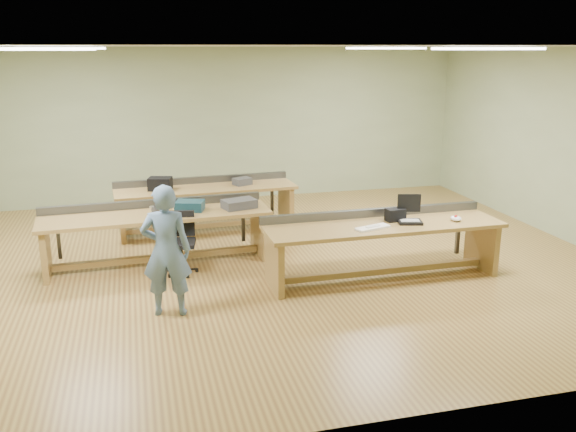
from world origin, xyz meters
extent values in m
plane|color=#A3813D|center=(0.00, 0.00, 0.00)|extent=(10.00, 10.00, 0.00)
plane|color=silver|center=(0.00, 0.00, 3.00)|extent=(10.00, 10.00, 0.00)
cube|color=#9EAF84|center=(0.00, 4.00, 1.50)|extent=(10.00, 0.04, 3.00)
cube|color=#9EAF84|center=(0.00, -4.00, 1.50)|extent=(10.00, 0.04, 3.00)
cube|color=#9EAF84|center=(5.00, 0.00, 1.50)|extent=(0.04, 8.00, 3.00)
cube|color=white|center=(-2.50, -1.50, 2.97)|extent=(1.20, 0.50, 0.03)
cube|color=white|center=(-2.50, 1.50, 2.97)|extent=(1.20, 0.50, 0.03)
cube|color=white|center=(2.50, -1.50, 2.97)|extent=(1.20, 0.50, 0.03)
cube|color=white|center=(2.50, 1.50, 2.97)|extent=(1.20, 0.50, 0.03)
cube|color=#A58045|center=(1.52, -0.96, 0.72)|extent=(3.18, 0.89, 0.05)
cube|color=#A58045|center=(0.04, -0.98, 0.35)|extent=(0.09, 0.75, 0.70)
cube|color=#A58045|center=(3.01, -0.95, 0.35)|extent=(0.09, 0.75, 0.70)
cube|color=#A58045|center=(1.52, -0.96, 0.10)|extent=(2.87, 0.14, 0.08)
cube|color=#4A4C51|center=(1.52, -0.58, 0.81)|extent=(3.17, 0.12, 0.11)
cube|color=#A58045|center=(-1.35, 0.31, 0.72)|extent=(3.20, 1.02, 0.05)
cube|color=#A58045|center=(-2.83, 0.23, 0.35)|extent=(0.12, 0.75, 0.70)
cube|color=#A58045|center=(0.13, 0.40, 0.35)|extent=(0.12, 0.75, 0.70)
cube|color=#A58045|center=(-1.35, 0.31, 0.10)|extent=(2.86, 0.27, 0.08)
cube|color=#4A4C51|center=(-1.37, 0.69, 0.81)|extent=(3.16, 0.26, 0.11)
cube|color=#A58045|center=(-0.47, 1.79, 0.72)|extent=(3.01, 0.96, 0.05)
cube|color=#A58045|center=(-1.86, 1.71, 0.35)|extent=(0.12, 0.70, 0.70)
cube|color=#A58045|center=(0.91, 1.86, 0.35)|extent=(0.12, 0.70, 0.70)
cube|color=#A58045|center=(-0.47, 1.79, 0.10)|extent=(2.67, 0.25, 0.08)
cube|color=#4A4C51|center=(-0.49, 2.14, 0.81)|extent=(2.97, 0.25, 0.11)
imported|color=slate|center=(-1.31, -1.41, 0.77)|extent=(0.61, 0.46, 1.54)
cube|color=black|center=(1.87, -1.01, 0.77)|extent=(0.36, 0.32, 0.03)
cube|color=black|center=(1.90, -0.89, 0.99)|extent=(0.30, 0.09, 0.24)
cube|color=white|center=(1.30, -1.13, 0.76)|extent=(0.50, 0.29, 0.03)
ellipsoid|color=white|center=(2.51, -1.06, 0.78)|extent=(0.16, 0.18, 0.07)
cube|color=black|center=(1.73, -0.86, 0.83)|extent=(0.26, 0.18, 0.17)
cylinder|color=black|center=(-1.07, -0.14, 0.21)|extent=(0.06, 0.06, 0.41)
cube|color=black|center=(-1.07, -0.14, 0.43)|extent=(0.46, 0.46, 0.06)
cube|color=black|center=(-1.04, 0.05, 0.66)|extent=(0.38, 0.11, 0.36)
cylinder|color=black|center=(-1.07, -0.14, 0.03)|extent=(0.52, 0.52, 0.06)
cube|color=#143441|center=(-0.87, 0.37, 0.82)|extent=(0.46, 0.39, 0.14)
cube|color=#3B3B3D|center=(-0.17, 0.32, 0.81)|extent=(0.53, 0.41, 0.13)
imported|color=#3B3B3D|center=(-1.36, 0.31, 0.80)|extent=(0.17, 0.17, 0.11)
cylinder|color=silver|center=(-1.41, 0.30, 0.81)|extent=(0.07, 0.07, 0.11)
cube|color=black|center=(-1.22, 1.77, 0.85)|extent=(0.42, 0.35, 0.21)
cube|color=#3B3B3D|center=(0.14, 1.83, 0.81)|extent=(0.35, 0.31, 0.11)
camera|label=1|loc=(-1.59, -8.07, 2.99)|focal=38.00mm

